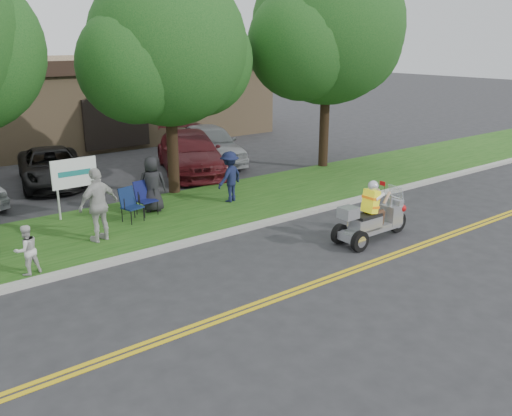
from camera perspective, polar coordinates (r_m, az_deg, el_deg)
ground at (r=12.04m, az=6.49°, el=-6.48°), size 120.00×120.00×0.00m
centerline_near at (r=11.67m, az=8.48°, el=-7.34°), size 60.00×0.10×0.01m
centerline_far at (r=11.77m, az=7.92°, el=-7.09°), size 60.00×0.10×0.01m
curb at (r=14.20m, az=-2.06°, el=-2.35°), size 60.00×0.25×0.12m
grass_verge at (r=15.91m, az=-6.58°, el=-0.28°), size 60.00×4.00×0.10m
commercial_building at (r=28.67m, az=-17.90°, el=10.87°), size 18.00×8.20×4.00m
tree_mid at (r=17.21m, az=-9.12°, el=15.78°), size 5.88×4.80×7.05m
tree_right at (r=20.99m, az=7.61°, el=17.71°), size 6.86×5.60×8.07m
business_sign at (r=15.65m, az=-18.56°, el=3.19°), size 1.25×0.06×1.75m
trike_scooter at (r=13.77m, az=12.09°, el=-1.24°), size 2.38×0.79×1.56m
lawn_chair_a at (r=15.54m, az=-11.68°, el=1.29°), size 0.55×0.57×0.95m
lawn_chair_b at (r=15.03m, az=-13.17°, el=0.59°), size 0.59×0.61×0.93m
spectator_adult_right at (r=13.62m, az=-16.25°, el=0.33°), size 1.14×0.68×1.82m
spectator_chair_a at (r=16.38m, az=-2.79°, el=3.32°), size 1.13×0.86×1.54m
spectator_chair_b at (r=15.68m, az=-10.88°, el=2.49°), size 0.92×0.77×1.60m
child_right at (r=12.28m, az=-23.00°, el=-4.09°), size 0.60×0.51×1.08m
parked_car_mid at (r=20.04m, az=-20.68°, el=4.07°), size 2.99×4.82×1.24m
parked_car_right at (r=20.67m, az=-6.94°, el=5.81°), size 3.87×5.60×1.51m
parked_car_far_right at (r=22.13m, az=-4.89°, el=6.74°), size 2.90×4.94×1.58m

